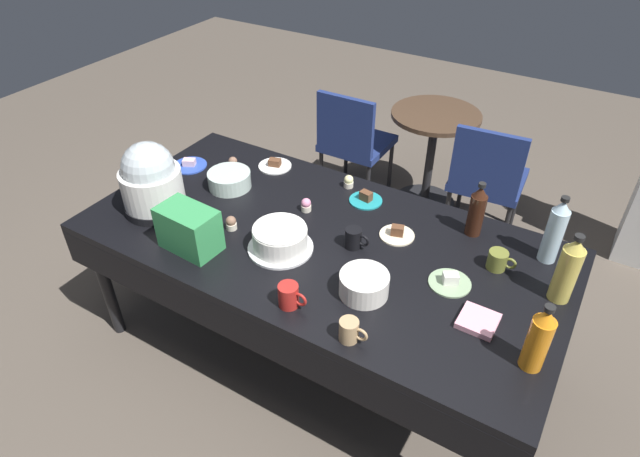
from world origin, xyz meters
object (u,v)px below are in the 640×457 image
(dessert_plate_cream, at_px, (397,234))
(soda_bottle_cola, at_px, (477,211))
(glass_salad_bowl, at_px, (229,180))
(round_cafe_table, at_px, (432,143))
(ceramic_snack_bowl, at_px, (364,284))
(coffee_mug_red, at_px, (289,296))
(coffee_mug_black, at_px, (354,238))
(coffee_mug_tan, at_px, (350,331))
(cupcake_cocoa, at_px, (233,163))
(dessert_plate_teal, at_px, (366,199))
(soda_bottle_water, at_px, (555,231))
(slow_cooker, at_px, (151,181))
(soda_carton, at_px, (189,229))
(cupcake_rose, at_px, (306,205))
(maroon_chair_right, at_px, (487,176))
(soda_bottle_orange_juice, at_px, (539,339))
(coffee_mug_olive, at_px, (498,260))
(dessert_plate_cobalt, at_px, (190,165))
(soda_bottle_ginger_ale, at_px, (568,270))
(cupcake_berry, at_px, (349,182))
(frosted_layer_cake, at_px, (280,239))
(potluck_table, at_px, (320,248))
(maroon_chair_left, at_px, (353,139))
(dessert_plate_white, at_px, (275,165))
(dessert_plate_sage, at_px, (450,281))

(dessert_plate_cream, bearing_deg, soda_bottle_cola, 34.97)
(glass_salad_bowl, distance_m, round_cafe_table, 1.59)
(ceramic_snack_bowl, xyz_separation_m, coffee_mug_red, (-0.22, -0.21, 0.00))
(coffee_mug_black, distance_m, coffee_mug_tan, 0.54)
(coffee_mug_red, bearing_deg, cupcake_cocoa, 139.82)
(dessert_plate_teal, height_order, soda_bottle_water, soda_bottle_water)
(glass_salad_bowl, distance_m, coffee_mug_black, 0.79)
(slow_cooker, height_order, soda_bottle_cola, slow_cooker)
(coffee_mug_tan, relative_size, soda_carton, 0.44)
(cupcake_rose, relative_size, maroon_chair_right, 0.08)
(cupcake_cocoa, bearing_deg, coffee_mug_black, -16.47)
(cupcake_rose, bearing_deg, coffee_mug_red, -63.50)
(soda_bottle_orange_juice, distance_m, soda_bottle_water, 0.62)
(coffee_mug_olive, height_order, soda_carton, soda_carton)
(dessert_plate_cobalt, relative_size, soda_bottle_ginger_ale, 0.60)
(cupcake_berry, distance_m, coffee_mug_olive, 0.88)
(cupcake_berry, height_order, coffee_mug_tan, coffee_mug_tan)
(round_cafe_table, bearing_deg, cupcake_cocoa, -117.39)
(dessert_plate_teal, xyz_separation_m, coffee_mug_tan, (0.36, -0.83, 0.03))
(coffee_mug_olive, bearing_deg, dessert_plate_teal, 167.02)
(cupcake_cocoa, distance_m, soda_bottle_ginger_ale, 1.74)
(cupcake_cocoa, relative_size, soda_bottle_cola, 0.25)
(frosted_layer_cake, relative_size, dessert_plate_teal, 1.76)
(cupcake_berry, height_order, cupcake_rose, same)
(potluck_table, xyz_separation_m, soda_carton, (-0.45, -0.35, 0.16))
(slow_cooker, distance_m, cupcake_rose, 0.74)
(glass_salad_bowl, relative_size, cupcake_cocoa, 3.27)
(dessert_plate_cream, bearing_deg, maroon_chair_left, 125.93)
(dessert_plate_white, distance_m, coffee_mug_olive, 1.31)
(dessert_plate_white, bearing_deg, soda_bottle_ginger_ale, -9.38)
(dessert_plate_white, distance_m, soda_carton, 0.78)
(cupcake_berry, relative_size, soda_bottle_ginger_ale, 0.22)
(soda_carton, relative_size, round_cafe_table, 0.36)
(soda_bottle_cola, xyz_separation_m, coffee_mug_tan, (-0.18, -0.86, -0.08))
(dessert_plate_sage, bearing_deg, slow_cooker, -170.81)
(coffee_mug_olive, relative_size, soda_carton, 0.47)
(coffee_mug_tan, bearing_deg, frosted_layer_cake, 149.49)
(dessert_plate_cobalt, bearing_deg, frosted_layer_cake, -21.86)
(soda_bottle_orange_juice, bearing_deg, coffee_mug_tan, -159.52)
(slow_cooker, distance_m, cupcake_berry, 0.98)
(cupcake_berry, height_order, soda_carton, soda_carton)
(dessert_plate_white, xyz_separation_m, dessert_plate_cobalt, (-0.40, -0.24, -0.00))
(dessert_plate_cream, bearing_deg, coffee_mug_olive, 2.01)
(slow_cooker, bearing_deg, coffee_mug_olive, 15.37)
(potluck_table, relative_size, soda_bottle_orange_juice, 7.68)
(dessert_plate_cream, distance_m, soda_bottle_water, 0.66)
(dessert_plate_sage, relative_size, coffee_mug_red, 1.41)
(cupcake_cocoa, relative_size, coffee_mug_tan, 0.60)
(cupcake_cocoa, bearing_deg, dessert_plate_sage, -11.50)
(soda_bottle_orange_juice, relative_size, coffee_mug_tan, 2.53)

